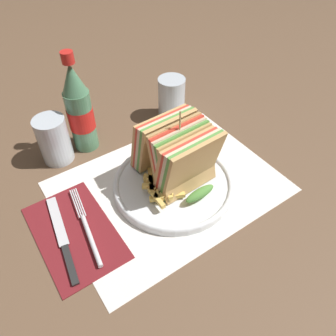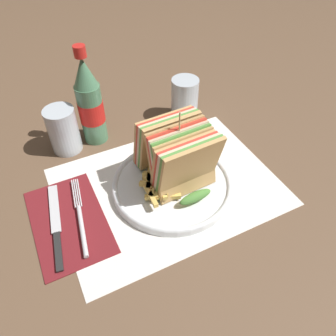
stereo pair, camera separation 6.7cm
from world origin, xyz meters
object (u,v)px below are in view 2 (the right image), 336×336
at_px(plate_main, 172,184).
at_px(glass_far, 64,133).
at_px(coke_bottle_near, 90,103).
at_px(glass_near, 185,102).
at_px(club_sandwich, 178,155).
at_px(fork, 81,222).
at_px(knife, 56,225).

xyz_separation_m(plate_main, glass_far, (-0.17, 0.22, 0.04)).
bearing_deg(coke_bottle_near, glass_near, -3.95).
height_order(plate_main, club_sandwich, club_sandwich).
relative_size(fork, coke_bottle_near, 0.82).
xyz_separation_m(coke_bottle_near, glass_near, (0.24, -0.02, -0.05)).
bearing_deg(coke_bottle_near, plate_main, -67.84).
xyz_separation_m(club_sandwich, knife, (-0.26, -0.00, -0.07)).
xyz_separation_m(club_sandwich, glass_near, (0.13, 0.20, -0.03)).
height_order(plate_main, knife, plate_main).
distance_m(club_sandwich, glass_far, 0.28).
distance_m(knife, glass_far, 0.23).
bearing_deg(fork, club_sandwich, 13.13).
xyz_separation_m(coke_bottle_near, glass_far, (-0.07, -0.01, -0.05)).
distance_m(plate_main, club_sandwich, 0.07).
distance_m(plate_main, fork, 0.20).
relative_size(knife, glass_near, 1.86).
bearing_deg(glass_near, knife, -152.00).
bearing_deg(club_sandwich, glass_far, 130.17).
xyz_separation_m(knife, glass_near, (0.38, 0.20, 0.04)).
height_order(knife, glass_far, glass_far).
distance_m(plate_main, coke_bottle_near, 0.26).
bearing_deg(plate_main, glass_near, 56.11).
height_order(glass_near, glass_far, same).
xyz_separation_m(knife, glass_far, (0.08, 0.21, 0.04)).
relative_size(club_sandwich, fork, 0.92).
bearing_deg(club_sandwich, glass_near, 58.11).
distance_m(fork, glass_far, 0.24).
xyz_separation_m(glass_near, glass_far, (-0.31, 0.01, 0.00)).
bearing_deg(glass_far, fork, -98.05).
height_order(plate_main, glass_near, glass_near).
distance_m(glass_near, glass_far, 0.31).
xyz_separation_m(plate_main, fork, (-0.20, -0.01, -0.00)).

